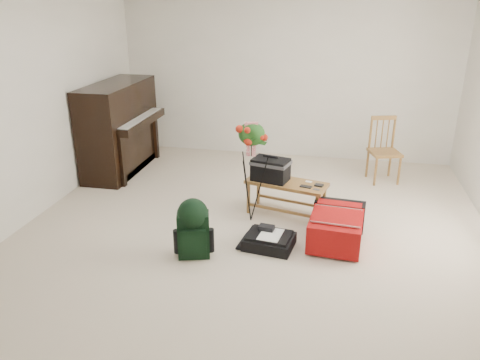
% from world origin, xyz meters
% --- Properties ---
extents(floor, '(5.00, 5.50, 0.01)m').
position_xyz_m(floor, '(0.00, 0.00, 0.00)').
color(floor, beige).
rests_on(floor, ground).
extents(wall_back, '(5.00, 0.04, 2.50)m').
position_xyz_m(wall_back, '(0.00, 2.75, 1.25)').
color(wall_back, silver).
rests_on(wall_back, floor).
extents(wall_left, '(0.04, 5.50, 2.50)m').
position_xyz_m(wall_left, '(-2.50, 0.00, 1.25)').
color(wall_left, silver).
rests_on(wall_left, floor).
extents(piano, '(0.71, 1.50, 1.25)m').
position_xyz_m(piano, '(-2.19, 1.60, 0.60)').
color(piano, black).
rests_on(piano, floor).
extents(bench, '(0.97, 0.57, 0.70)m').
position_xyz_m(bench, '(0.16, 0.56, 0.49)').
color(bench, olive).
rests_on(bench, floor).
extents(dining_chair, '(0.47, 0.47, 0.87)m').
position_xyz_m(dining_chair, '(1.46, 1.93, 0.42)').
color(dining_chair, olive).
rests_on(dining_chair, floor).
extents(red_suitcase, '(0.57, 0.80, 0.33)m').
position_xyz_m(red_suitcase, '(0.87, 0.09, 0.17)').
color(red_suitcase, '#B51407').
rests_on(red_suitcase, floor).
extents(black_duffel, '(0.53, 0.44, 0.20)m').
position_xyz_m(black_duffel, '(0.22, -0.20, 0.07)').
color(black_duffel, black).
rests_on(black_duffel, floor).
extents(green_backpack, '(0.34, 0.31, 0.60)m').
position_xyz_m(green_backpack, '(-0.47, -0.52, 0.33)').
color(green_backpack, black).
rests_on(green_backpack, floor).
extents(flower_stand, '(0.44, 0.44, 1.17)m').
position_xyz_m(flower_stand, '(-0.07, 0.35, 0.57)').
color(flower_stand, black).
rests_on(flower_stand, floor).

